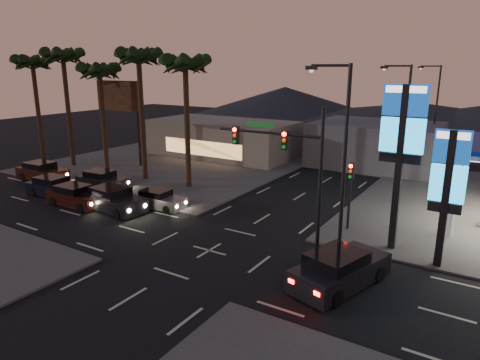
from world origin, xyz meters
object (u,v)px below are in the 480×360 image
Objects in this scene: car_lane_b_mid at (102,180)px; car_lane_a_front at (113,200)px; traffic_signal_mast at (289,159)px; car_lane_a_mid at (76,196)px; pylon_sign_short at (448,178)px; car_lane_b_rear at (42,172)px; suv_station at (339,270)px; car_lane_a_rear at (54,187)px; pylon_sign_tall at (402,135)px; car_lane_b_front at (158,200)px.

car_lane_a_front is at bearing -33.81° from car_lane_b_mid.
traffic_signal_mast is 14.22m from car_lane_a_front.
traffic_signal_mast is 19.61m from car_lane_b_mid.
pylon_sign_short is at bearing 7.59° from car_lane_a_mid.
car_lane_a_front is 3.28m from car_lane_a_mid.
car_lane_b_mid is 0.92× the size of car_lane_b_rear.
car_lane_b_rear is at bearing -179.85° from pylon_sign_short.
pylon_sign_short is 6.92m from suv_station.
pylon_sign_short is 26.32m from car_lane_b_mid.
car_lane_a_mid is 3.60m from car_lane_a_rear.
pylon_sign_tall is at bearing 36.52° from traffic_signal_mast.
car_lane_b_rear is at bearing 171.39° from suv_station.
car_lane_a_mid is at bearing -168.19° from car_lane_a_front.
car_lane_a_front is 6.32m from car_lane_b_mid.
car_lane_a_rear is at bearing 179.95° from car_lane_a_front.
pylon_sign_short is 24.49m from car_lane_a_mid.
car_lane_b_front is at bearing -1.24° from car_lane_b_rear.
pylon_sign_tall is 25.87m from car_lane_a_rear.
car_lane_a_rear reaches higher than car_lane_b_mid.
traffic_signal_mast is 17.32m from car_lane_a_mid.
car_lane_a_front is 1.13× the size of car_lane_b_mid.
suv_station is (23.89, -1.96, 0.10)m from car_lane_a_rear.
pylon_sign_tall is at bearing 78.66° from suv_station.
car_lane_b_rear is 0.91× the size of suv_station.
traffic_signal_mast reaches higher than car_lane_a_rear.
pylon_sign_tall is at bearing 10.93° from car_lane_a_front.
car_lane_b_mid is (-23.50, -0.01, -5.71)m from pylon_sign_tall.
traffic_signal_mast reaches higher than suv_station.
car_lane_b_mid is (-26.00, 0.99, -3.97)m from pylon_sign_short.
car_lane_a_rear is at bearing -25.36° from car_lane_b_rear.
car_lane_a_mid is 4.66m from car_lane_b_mid.
car_lane_a_rear is at bearing -179.99° from traffic_signal_mast.
pylon_sign_tall is 1.12× the size of traffic_signal_mast.
car_lane_a_mid is at bearing -172.41° from pylon_sign_short.
pylon_sign_tall is 2.19× the size of car_lane_b_front.
pylon_sign_tall reaches higher than traffic_signal_mast.
pylon_sign_short is 1.38× the size of car_lane_b_rear.
traffic_signal_mast reaches higher than car_lane_b_mid.
pylon_sign_tall is 17.05m from car_lane_b_front.
pylon_sign_tall is 6.02m from traffic_signal_mast.
car_lane_b_front is (2.26, 2.13, -0.16)m from car_lane_a_front.
car_lane_b_front is at bearing 27.13° from car_lane_a_mid.
pylon_sign_short is 21.26m from car_lane_a_front.
car_lane_b_mid is at bearing -179.98° from pylon_sign_tall.
car_lane_b_rear is at bearing -177.94° from pylon_sign_tall.
suv_station is at bearing -3.62° from car_lane_a_mid.
car_lane_b_rear is (-8.67, 3.11, 0.05)m from car_lane_a_mid.
suv_station is (20.35, -1.29, 0.10)m from car_lane_a_mid.
traffic_signal_mast reaches higher than pylon_sign_short.
pylon_sign_short is at bearing 51.22° from suv_station.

